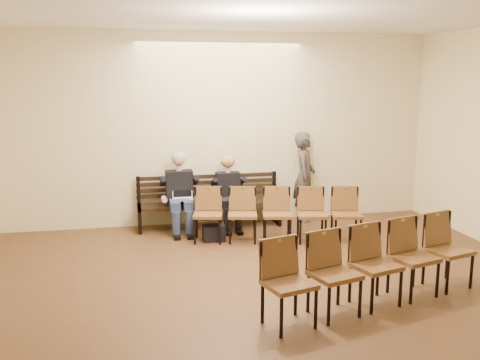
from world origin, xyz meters
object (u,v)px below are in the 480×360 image
at_px(bench, 210,215).
at_px(seated_woman, 229,195).
at_px(seated_man, 180,192).
at_px(bag, 214,233).
at_px(chair_row_back, 376,266).
at_px(chair_row_front, 277,215).
at_px(passerby, 304,170).
at_px(water_bottle, 240,200).
at_px(laptop, 183,201).

relative_size(bench, seated_woman, 2.13).
xyz_separation_m(seated_man, bag, (0.48, -0.72, -0.57)).
bearing_deg(bench, chair_row_back, -69.43).
height_order(bag, chair_row_front, chair_row_front).
bearing_deg(passerby, water_bottle, 133.14).
height_order(laptop, chair_row_back, chair_row_back).
xyz_separation_m(seated_man, seated_woman, (0.88, 0.00, -0.09)).
xyz_separation_m(laptop, bag, (0.44, -0.54, -0.44)).
bearing_deg(seated_man, chair_row_back, -61.72).
xyz_separation_m(laptop, water_bottle, (0.99, -0.09, -0.01)).
bearing_deg(chair_row_back, water_bottle, 89.75).
distance_m(bag, chair_row_front, 1.10).
bearing_deg(water_bottle, laptop, 174.61).
bearing_deg(chair_row_front, seated_woman, 135.03).
relative_size(seated_man, chair_row_back, 0.48).
bearing_deg(passerby, laptop, 122.66).
relative_size(laptop, chair_row_back, 0.12).
distance_m(bench, chair_row_back, 4.03).
relative_size(laptop, bag, 0.97).
bearing_deg(seated_man, chair_row_front, -32.64).
bearing_deg(passerby, seated_man, 118.16).
xyz_separation_m(water_bottle, chair_row_back, (0.93, -3.37, -0.08)).
relative_size(bench, chair_row_back, 0.88).
bearing_deg(seated_woman, laptop, -167.72).
bearing_deg(bag, chair_row_front, -13.26).
relative_size(chair_row_front, chair_row_back, 0.94).
bearing_deg(passerby, bag, 139.38).
distance_m(seated_woman, passerby, 1.55).
xyz_separation_m(water_bottle, bag, (-0.55, -0.45, -0.43)).
height_order(seated_man, laptop, seated_man).
xyz_separation_m(bench, chair_row_front, (0.96, -1.09, 0.23)).
relative_size(seated_man, seated_woman, 1.15).
distance_m(seated_woman, chair_row_back, 3.81).
bearing_deg(seated_man, water_bottle, -15.04).
xyz_separation_m(bench, water_bottle, (0.48, -0.40, 0.34)).
relative_size(seated_man, laptop, 4.01).
bearing_deg(seated_man, seated_woman, 0.00).
bearing_deg(passerby, seated_woman, 121.25).
relative_size(bench, chair_row_front, 0.94).
height_order(bench, chair_row_back, chair_row_back).
distance_m(water_bottle, bag, 0.83).
bearing_deg(chair_row_front, seated_man, 159.40).
relative_size(seated_woman, chair_row_front, 0.44).
xyz_separation_m(seated_woman, water_bottle, (0.15, -0.28, -0.05)).
bearing_deg(bench, chair_row_front, -48.53).
distance_m(seated_woman, bag, 0.95).
bearing_deg(seated_woman, water_bottle, -61.84).
distance_m(seated_man, chair_row_back, 4.15).
bearing_deg(bag, water_bottle, 39.25).
distance_m(laptop, water_bottle, 0.99).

